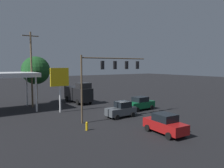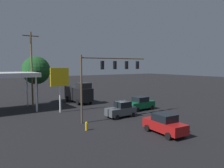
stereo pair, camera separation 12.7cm
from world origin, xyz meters
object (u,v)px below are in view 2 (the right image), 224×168
sedan_far (140,103)px  delivery_truck (79,93)px  utility_pole (32,68)px  price_sign (60,79)px  traffic_signal_assembly (109,71)px  hatchback_crossing (121,110)px  fire_hydrant (86,126)px  street_tree (36,70)px  sedan_waiting (164,124)px

sedan_far → delivery_truck: (4.83, -10.60, 0.74)m
utility_pole → price_sign: size_ratio=1.87×
traffic_signal_assembly → delivery_truck: bearing=-98.5°
price_sign → hatchback_crossing: size_ratio=1.61×
hatchback_crossing → fire_hydrant: hatchback_crossing is taller
sedan_far → street_tree: size_ratio=0.56×
price_sign → delivery_truck: (-5.45, -5.67, -2.87)m
traffic_signal_assembly → price_sign: 7.82m
hatchback_crossing → street_tree: street_tree is taller
sedan_waiting → hatchback_crossing: (-0.52, -7.70, -0.00)m
sedan_far → fire_hydrant: (11.09, 4.60, -0.51)m
utility_pole → hatchback_crossing: 15.77m
utility_pole → fire_hydrant: 16.48m
sedan_waiting → hatchback_crossing: bearing=179.4°
hatchback_crossing → delivery_truck: delivery_truck is taller
hatchback_crossing → fire_hydrant: bearing=22.0°
traffic_signal_assembly → utility_pole: size_ratio=0.80×
price_sign → sedan_waiting: price_sign is taller
price_sign → sedan_far: 11.95m
sedan_waiting → utility_pole: bearing=-157.7°
sedan_waiting → delivery_truck: bearing=-178.4°
price_sign → sedan_far: size_ratio=1.36×
hatchback_crossing → fire_hydrant: (6.20, 2.61, -0.51)m
sedan_far → delivery_truck: 11.67m
street_tree → utility_pole: bearing=64.2°
price_sign → fire_hydrant: size_ratio=6.98×
utility_pole → delivery_truck: bearing=178.3°
utility_pole → sedan_far: bearing=139.1°
delivery_truck → fire_hydrant: delivery_truck is taller
price_sign → fire_hydrant: (0.82, 9.53, -4.12)m
utility_pole → traffic_signal_assembly: bearing=114.5°
traffic_signal_assembly → sedan_waiting: traffic_signal_assembly is taller
sedan_far → fire_hydrant: sedan_far is taller
traffic_signal_assembly → sedan_far: traffic_signal_assembly is taller
price_sign → street_tree: 8.84m
price_sign → hatchback_crossing: 9.48m
traffic_signal_assembly → street_tree: 16.19m
hatchback_crossing → street_tree: size_ratio=0.48×
delivery_truck → street_tree: (6.32, -3.06, 3.92)m
fire_hydrant → sedan_waiting: bearing=138.1°
hatchback_crossing → street_tree: (6.25, -15.66, 4.67)m
utility_pole → fire_hydrant: utility_pole is taller
sedan_waiting → street_tree: bearing=-163.0°
sedan_waiting → fire_hydrant: 7.65m
utility_pole → street_tree: (-1.37, -2.83, -0.43)m
sedan_far → utility_pole: bearing=-44.3°
price_sign → sedan_waiting: (-4.86, 14.62, -3.61)m
hatchback_crossing → fire_hydrant: size_ratio=4.34×
traffic_signal_assembly → sedan_waiting: size_ratio=2.05×
utility_pole → fire_hydrant: size_ratio=13.08×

